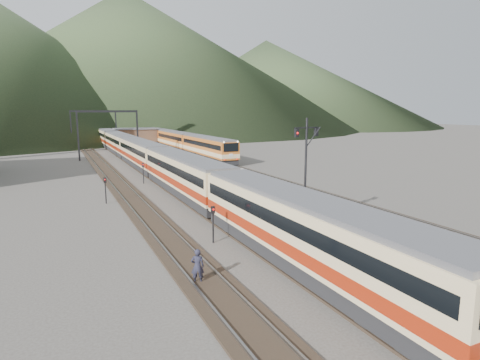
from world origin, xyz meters
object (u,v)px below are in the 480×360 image
main_train (142,154)px  worker (198,266)px  second_train (176,141)px  signal_mast (306,158)px

main_train → worker: 39.92m
second_train → worker: size_ratio=33.65×
signal_mast → worker: (-8.64, -4.19, -4.13)m
signal_mast → worker: size_ratio=3.86×
second_train → signal_mast: (-8.25, -58.84, 3.06)m
worker → signal_mast: bearing=-133.4°
main_train → signal_mast: bearing=-84.7°
main_train → signal_mast: 35.63m
main_train → second_train: size_ratio=1.78×
main_train → second_train: 26.14m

